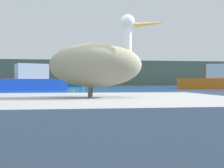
{
  "coord_description": "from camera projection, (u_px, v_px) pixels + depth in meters",
  "views": [
    {
      "loc": [
        -0.5,
        -2.76,
        0.84
      ],
      "look_at": [
        2.09,
        17.49,
        0.65
      ],
      "focal_mm": 40.32,
      "sensor_mm": 36.0,
      "label": 1
    }
  ],
  "objects": [
    {
      "name": "ground_plane",
      "position": [
        125.0,
        157.0,
        2.81
      ],
      "size": [
        260.0,
        260.0,
        0.0
      ],
      "primitive_type": "plane",
      "color": "#194C93"
    },
    {
      "name": "pier_dock",
      "position": [
        95.0,
        126.0,
        2.88
      ],
      "size": [
        3.23,
        2.44,
        0.66
      ],
      "primitive_type": "cube",
      "color": "gray",
      "rests_on": "ground"
    },
    {
      "name": "hillside_backdrop",
      "position": [
        82.0,
        74.0,
        65.13
      ],
      "size": [
        140.0,
        13.91,
        5.92
      ],
      "primitive_type": "cube",
      "color": "#5B664C",
      "rests_on": "ground"
    },
    {
      "name": "fishing_boat_blue",
      "position": [
        26.0,
        81.0,
        23.74
      ],
      "size": [
        8.09,
        5.3,
        4.88
      ],
      "rotation": [
        0.0,
        0.0,
        3.54
      ],
      "color": "blue",
      "rests_on": "ground"
    },
    {
      "name": "fishing_boat_teal",
      "position": [
        68.0,
        82.0,
        42.58
      ],
      "size": [
        5.43,
        2.24,
        4.08
      ],
      "rotation": [
        0.0,
        0.0,
        -0.15
      ],
      "color": "teal",
      "rests_on": "ground"
    },
    {
      "name": "pelican",
      "position": [
        96.0,
        64.0,
        2.88
      ],
      "size": [
        1.4,
        0.73,
        0.94
      ],
      "rotation": [
        0.0,
        0.0,
        -0.18
      ],
      "color": "gray",
      "rests_on": "pier_dock"
    },
    {
      "name": "fishing_boat_orange",
      "position": [
        212.0,
        80.0,
        29.59
      ],
      "size": [
        7.84,
        4.97,
        3.9
      ],
      "rotation": [
        0.0,
        0.0,
        -0.41
      ],
      "color": "orange",
      "rests_on": "ground"
    }
  ]
}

